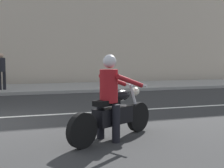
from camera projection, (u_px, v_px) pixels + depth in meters
The scene contains 3 objects.
sidewalk_slab at pixel (1, 89), 14.04m from camera, with size 40.00×4.40×0.14m, color gray.
motorcycle_with_rider_crimson at pixel (113, 105), 5.37m from camera, with size 1.96×1.22×1.61m.
pedestrian_bystander at pixel (2, 69), 13.08m from camera, with size 0.34×0.34×1.69m.
Camera 1 is at (1.11, -6.98, 1.51)m, focal length 45.26 mm.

